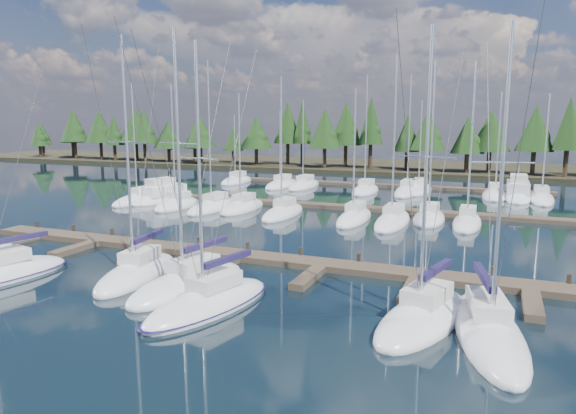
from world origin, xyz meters
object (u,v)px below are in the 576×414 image
at_px(main_dock, 237,258).
at_px(front_sailboat_2, 138,273).
at_px(front_sailboat_4, 210,303).
at_px(motor_yacht_right, 517,194).
at_px(front_sailboat_3, 189,283).
at_px(front_sailboat_5, 423,317).
at_px(front_sailboat_6, 488,331).
at_px(motor_yacht_left, 164,197).

height_order(main_dock, front_sailboat_2, front_sailboat_2).
relative_size(front_sailboat_4, motor_yacht_right, 1.40).
xyz_separation_m(front_sailboat_2, motor_yacht_right, (21.97, 43.11, 0.23)).
distance_m(front_sailboat_4, motor_yacht_right, 48.36).
distance_m(front_sailboat_3, front_sailboat_5, 12.90).
distance_m(main_dock, front_sailboat_4, 8.93).
relative_size(front_sailboat_3, front_sailboat_4, 1.07).
bearing_deg(front_sailboat_3, front_sailboat_4, -39.91).
bearing_deg(front_sailboat_6, front_sailboat_3, 177.68).
bearing_deg(main_dock, front_sailboat_4, -70.71).
bearing_deg(front_sailboat_2, front_sailboat_6, -3.35).
distance_m(main_dock, front_sailboat_2, 6.77).
bearing_deg(front_sailboat_2, motor_yacht_left, 122.85).
distance_m(front_sailboat_4, front_sailboat_5, 10.44).
height_order(main_dock, front_sailboat_6, front_sailboat_6).
relative_size(front_sailboat_4, front_sailboat_6, 0.99).
bearing_deg(front_sailboat_6, motor_yacht_left, 143.80).
height_order(front_sailboat_4, front_sailboat_5, front_sailboat_5).
relative_size(front_sailboat_5, motor_yacht_left, 1.47).
bearing_deg(motor_yacht_left, front_sailboat_4, -50.64).
bearing_deg(motor_yacht_right, main_dock, -116.00).
xyz_separation_m(front_sailboat_3, front_sailboat_6, (15.75, -0.64, -0.00)).
height_order(main_dock, motor_yacht_right, motor_yacht_right).
xyz_separation_m(front_sailboat_6, motor_yacht_left, (-35.98, 26.33, 0.22)).
height_order(front_sailboat_2, motor_yacht_right, front_sailboat_2).
bearing_deg(front_sailboat_5, main_dock, 154.63).
distance_m(main_dock, front_sailboat_3, 6.19).
height_order(front_sailboat_2, front_sailboat_6, front_sailboat_2).
relative_size(front_sailboat_2, motor_yacht_left, 1.54).
bearing_deg(front_sailboat_4, front_sailboat_2, 157.48).
bearing_deg(motor_yacht_right, front_sailboat_6, -92.90).
relative_size(main_dock, front_sailboat_5, 3.11).
relative_size(main_dock, front_sailboat_4, 3.19).
bearing_deg(main_dock, front_sailboat_2, -123.19).
height_order(front_sailboat_3, motor_yacht_left, front_sailboat_3).
distance_m(front_sailboat_3, motor_yacht_right, 47.19).
bearing_deg(front_sailboat_4, front_sailboat_6, 7.00).
bearing_deg(motor_yacht_right, motor_yacht_left, -154.87).
height_order(front_sailboat_5, front_sailboat_6, front_sailboat_5).
bearing_deg(front_sailboat_3, front_sailboat_2, 172.60).
xyz_separation_m(main_dock, front_sailboat_3, (0.27, -6.18, 0.09)).
bearing_deg(front_sailboat_3, main_dock, 92.46).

